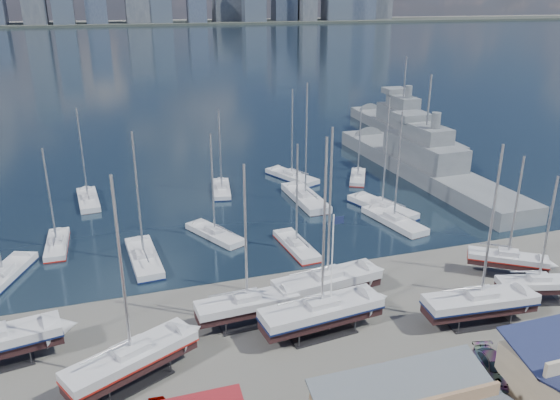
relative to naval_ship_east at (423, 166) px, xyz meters
name	(u,v)px	position (x,y,z in m)	size (l,w,h in m)	color
ground	(323,321)	(-31.81, -35.02, -1.66)	(1400.00, 1400.00, 0.00)	#605E59
water	(128,46)	(-31.81, 274.98, -1.81)	(1400.00, 600.00, 0.40)	#1B2B3F
far_shore	(113,24)	(-31.81, 534.98, -0.56)	(1400.00, 80.00, 2.20)	#2D332D
sailboat_cradle_1	(132,359)	(-48.90, -38.33, 0.45)	(10.66, 7.28, 16.82)	#2D2D33
sailboat_cradle_2	(247,305)	(-38.54, -33.34, 0.37)	(9.37, 3.09, 15.15)	#2D2D33
sailboat_cradle_3	(322,312)	(-32.73, -36.68, 0.50)	(11.36, 4.28, 17.79)	#2D2D33
sailboat_cradle_4	(327,282)	(-30.22, -31.94, 0.48)	(10.98, 4.34, 17.34)	#2D2D33
sailboat_cradle_5	(480,302)	(-18.55, -39.55, 0.45)	(10.63, 3.83, 16.77)	#2D2D33
sailboat_cradle_6	(507,259)	(-10.05, -32.85, 0.26)	(7.84, 6.49, 13.20)	#2D2D33
sailboat_cradle_7	(538,284)	(-10.87, -38.16, 0.25)	(8.03, 4.08, 12.87)	#2D2D33
sailboat_moored_0	(4,277)	(-60.83, -17.47, -1.36)	(6.19, 10.24, 14.81)	black
sailboat_moored_1	(57,245)	(-55.92, -10.85, -1.36)	(2.52, 8.55, 12.72)	black
sailboat_moored_2	(88,201)	(-52.50, 3.72, -1.34)	(3.41, 9.68, 14.34)	black
sailboat_moored_3	(144,259)	(-46.45, -17.80, -1.36)	(3.64, 10.58, 15.56)	black
sailboat_moored_4	(215,235)	(-37.55, -13.67, -1.34)	(6.22, 9.26, 13.67)	black
sailboat_moored_5	(222,190)	(-33.24, 2.42, -1.36)	(3.92, 9.04, 13.08)	black
sailboat_moored_6	(296,247)	(-29.10, -19.91, -1.36)	(3.13, 9.08, 13.34)	black
sailboat_moored_7	(305,199)	(-22.58, -5.35, -1.34)	(3.53, 11.88, 17.85)	black
sailboat_moored_8	(292,177)	(-21.09, 4.91, -1.36)	(6.65, 10.53, 15.29)	black
sailboat_moored_9	(394,222)	(-14.46, -16.71, -1.34)	(4.71, 10.65, 15.55)	black
sailboat_moored_10	(382,209)	(-13.69, -11.99, -1.36)	(6.35, 11.39, 16.41)	black
sailboat_moored_11	(358,178)	(-10.97, 1.46, -1.36)	(5.81, 8.28, 12.19)	black
naval_ship_east	(423,166)	(0.00, 0.00, 0.00)	(8.36, 46.63, 18.18)	slate
naval_ship_west	(401,127)	(11.07, 26.52, 0.00)	(8.99, 41.69, 17.72)	slate
car_c	(400,388)	(-30.22, -46.08, -0.89)	(2.57, 5.57, 1.55)	gray
car_d	(494,366)	(-21.88, -46.02, -0.96)	(1.97, 4.84, 1.40)	gray
flagpole	(333,266)	(-31.78, -36.55, 4.70)	(0.99, 0.12, 11.15)	white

